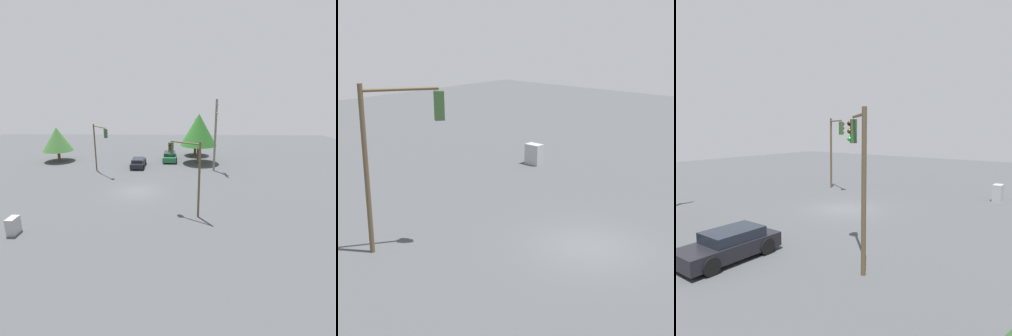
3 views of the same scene
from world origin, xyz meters
The scene contains 10 objects.
ground_plane centered at (0.00, 0.00, 0.00)m, with size 80.00×80.00×0.00m, color #424447.
sedan_dark centered at (-9.51, -1.28, 0.61)m, with size 4.16×1.85×1.22m.
sedan_green centered at (-13.15, 2.98, 0.66)m, with size 4.52×2.05×1.36m.
traffic_signal_main centered at (-6.52, -5.61, 4.14)m, with size 2.62×2.41×6.09m.
traffic_signal_cross centered at (5.17, 4.80, 4.20)m, with size 1.75×2.55×6.23m.
utility_pole_tall centered at (-7.95, 8.88, 4.83)m, with size 2.20×0.28×9.10m.
electrical_cabinet centered at (8.80, -7.65, 0.61)m, with size 0.97×0.61×1.23m, color #9EA0A3.
tree_right centered at (-12.52, -13.64, 3.29)m, with size 4.39×4.39×5.03m.
tree_far centered at (-16.95, 7.04, 3.83)m, with size 4.05×4.05×6.08m.
tree_behind centered at (-12.08, 7.11, 4.82)m, with size 5.21×5.21×7.07m.
Camera 1 is at (25.29, 3.87, 9.58)m, focal length 28.00 mm.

